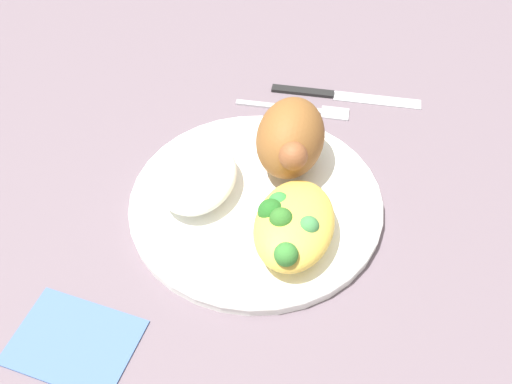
% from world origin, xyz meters
% --- Properties ---
extents(ground_plane, '(2.00, 2.00, 0.00)m').
position_xyz_m(ground_plane, '(0.00, 0.00, 0.00)').
color(ground_plane, '#685862').
extents(plate, '(0.27, 0.27, 0.01)m').
position_xyz_m(plate, '(0.00, 0.00, 0.01)').
color(plate, white).
rests_on(plate, ground_plane).
extents(roasted_chicken, '(0.11, 0.07, 0.08)m').
position_xyz_m(roasted_chicken, '(-0.06, 0.02, 0.05)').
color(roasted_chicken, brown).
rests_on(roasted_chicken, plate).
extents(rice_pile, '(0.11, 0.08, 0.03)m').
position_xyz_m(rice_pile, '(-0.00, -0.06, 0.03)').
color(rice_pile, white).
rests_on(rice_pile, plate).
extents(mac_cheese_with_broccoli, '(0.12, 0.08, 0.05)m').
position_xyz_m(mac_cheese_with_broccoli, '(0.04, 0.05, 0.04)').
color(mac_cheese_with_broccoli, gold).
rests_on(mac_cheese_with_broccoli, plate).
extents(fork, '(0.03, 0.14, 0.01)m').
position_xyz_m(fork, '(-0.17, 0.01, 0.00)').
color(fork, '#B2B2B7').
rests_on(fork, ground_plane).
extents(knife, '(0.03, 0.19, 0.01)m').
position_xyz_m(knife, '(-0.21, 0.05, 0.00)').
color(knife, black).
rests_on(knife, ground_plane).
extents(napkin, '(0.09, 0.12, 0.00)m').
position_xyz_m(napkin, '(0.19, -0.12, 0.00)').
color(napkin, '#47669E').
rests_on(napkin, ground_plane).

